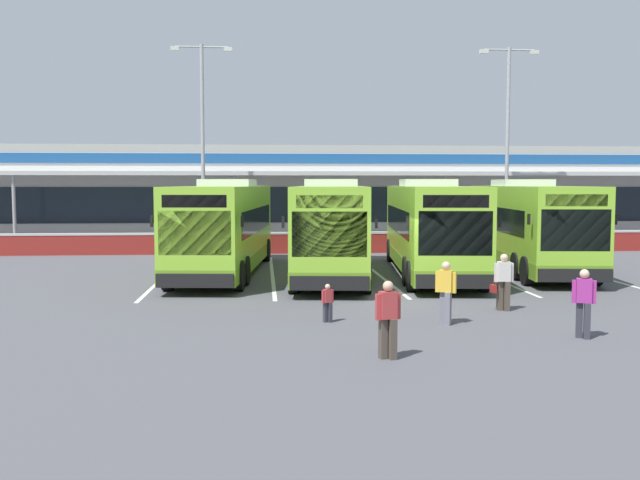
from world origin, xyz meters
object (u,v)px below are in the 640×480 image
object	(u,v)px
pedestrian_with_handbag	(503,281)
pedestrian_near_bin	(446,291)
pedestrian_in_dark_coat	(584,301)
pedestrian_approaching_bus	(388,317)
lamp_post_centre	(508,135)
coach_bus_right_centre	(527,227)
coach_bus_left_centre	(331,230)
coach_bus_leftmost	(225,229)
pedestrian_child	(328,302)
lamp_post_west	(203,133)
coach_bus_centre	(430,229)

from	to	relation	value
pedestrian_with_handbag	pedestrian_near_bin	size ratio (longest dim) A/B	1.00
pedestrian_in_dark_coat	pedestrian_approaching_bus	size ratio (longest dim) A/B	1.00
pedestrian_with_handbag	lamp_post_centre	world-z (taller)	lamp_post_centre
pedestrian_near_bin	lamp_post_centre	world-z (taller)	lamp_post_centre
pedestrian_approaching_bus	lamp_post_centre	world-z (taller)	lamp_post_centre
coach_bus_right_centre	pedestrian_in_dark_coat	xyz separation A→B (m)	(-3.56, -12.97, -0.91)
coach_bus_left_centre	lamp_post_centre	distance (m)	15.78
coach_bus_leftmost	coach_bus_left_centre	world-z (taller)	same
coach_bus_right_centre	pedestrian_child	size ratio (longest dim) A/B	12.29
pedestrian_approaching_bus	pedestrian_in_dark_coat	bearing A→B (deg)	17.92
pedestrian_in_dark_coat	lamp_post_centre	bearing A→B (deg)	75.09
lamp_post_west	lamp_post_centre	size ratio (longest dim) A/B	1.00
pedestrian_in_dark_coat	lamp_post_centre	world-z (taller)	lamp_post_centre
coach_bus_leftmost	pedestrian_with_handbag	bearing A→B (deg)	-47.38
pedestrian_child	coach_bus_right_centre	bearing A→B (deg)	48.63
pedestrian_near_bin	coach_bus_right_centre	bearing A→B (deg)	60.27
coach_bus_leftmost	pedestrian_child	xyz separation A→B (m)	(3.19, -10.32, -1.24)
coach_bus_centre	coach_bus_right_centre	distance (m)	4.52
coach_bus_leftmost	pedestrian_with_handbag	xyz separation A→B (m)	(8.30, -9.02, -0.93)
coach_bus_centre	pedestrian_near_bin	xyz separation A→B (m)	(-1.96, -10.01, -0.91)
pedestrian_with_handbag	coach_bus_right_centre	bearing A→B (deg)	65.58
pedestrian_with_handbag	lamp_post_west	size ratio (longest dim) A/B	0.15
coach_bus_centre	pedestrian_with_handbag	size ratio (longest dim) A/B	7.62
pedestrian_with_handbag	pedestrian_in_dark_coat	size ratio (longest dim) A/B	1.00
pedestrian_with_handbag	pedestrian_near_bin	distance (m)	2.80
pedestrian_child	pedestrian_near_bin	size ratio (longest dim) A/B	0.62
coach_bus_centre	pedestrian_child	world-z (taller)	coach_bus_centre
pedestrian_approaching_bus	pedestrian_with_handbag	bearing A→B (deg)	51.13
pedestrian_approaching_bus	lamp_post_west	xyz separation A→B (m)	(-5.74, 24.52, 5.42)
coach_bus_right_centre	pedestrian_in_dark_coat	bearing A→B (deg)	-105.37
coach_bus_left_centre	pedestrian_approaching_bus	distance (m)	13.41
coach_bus_left_centre	pedestrian_near_bin	world-z (taller)	coach_bus_left_centre
coach_bus_leftmost	lamp_post_west	world-z (taller)	lamp_post_west
pedestrian_child	lamp_post_centre	size ratio (longest dim) A/B	0.09
coach_bus_centre	pedestrian_with_handbag	bearing A→B (deg)	-88.86
coach_bus_right_centre	pedestrian_in_dark_coat	distance (m)	13.48
coach_bus_centre	lamp_post_west	xyz separation A→B (m)	(-9.81, 11.08, 4.50)
coach_bus_right_centre	pedestrian_approaching_bus	bearing A→B (deg)	-120.16
pedestrian_child	pedestrian_with_handbag	bearing A→B (deg)	14.29
coach_bus_left_centre	pedestrian_child	world-z (taller)	coach_bus_left_centre
coach_bus_left_centre	lamp_post_west	xyz separation A→B (m)	(-5.85, 11.14, 4.50)
coach_bus_leftmost	coach_bus_left_centre	distance (m)	4.27
coach_bus_right_centre	lamp_post_centre	world-z (taller)	lamp_post_centre
lamp_post_centre	coach_bus_left_centre	bearing A→B (deg)	-135.28
lamp_post_centre	coach_bus_centre	bearing A→B (deg)	-122.71
pedestrian_in_dark_coat	coach_bus_right_centre	bearing A→B (deg)	74.63
pedestrian_near_bin	coach_bus_leftmost	bearing A→B (deg)	119.67
pedestrian_near_bin	lamp_post_west	xyz separation A→B (m)	(-7.85, 21.08, 5.42)
coach_bus_right_centre	pedestrian_with_handbag	xyz separation A→B (m)	(-4.22, -9.30, -0.93)
coach_bus_leftmost	coach_bus_right_centre	xyz separation A→B (m)	(12.52, 0.28, 0.00)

